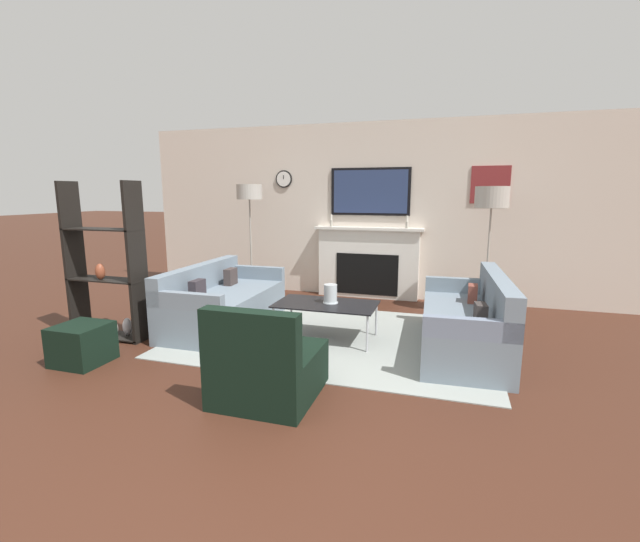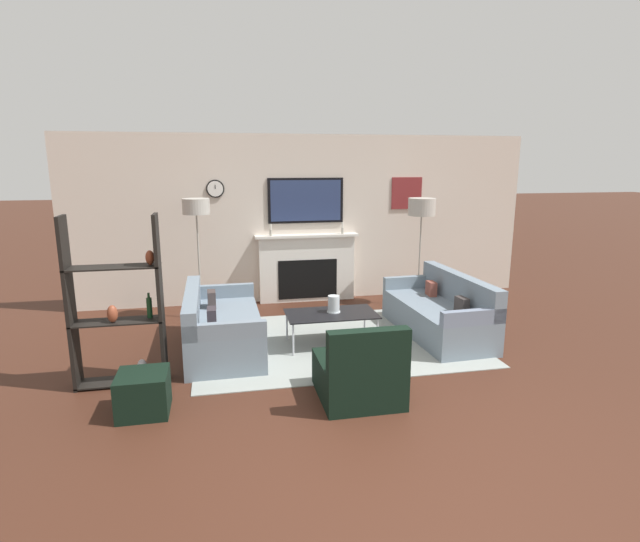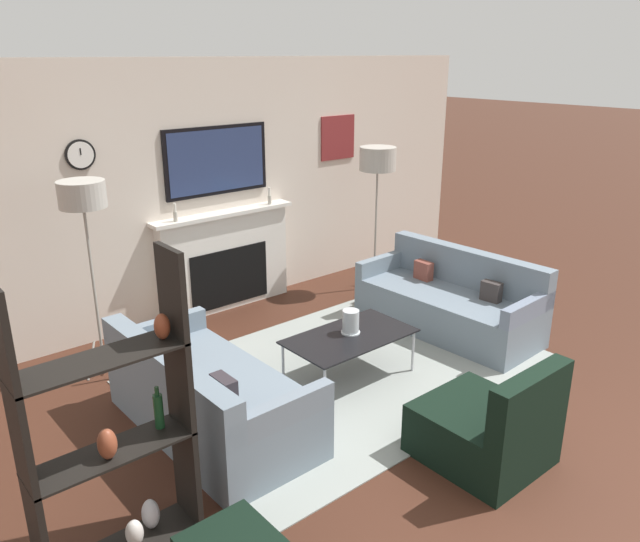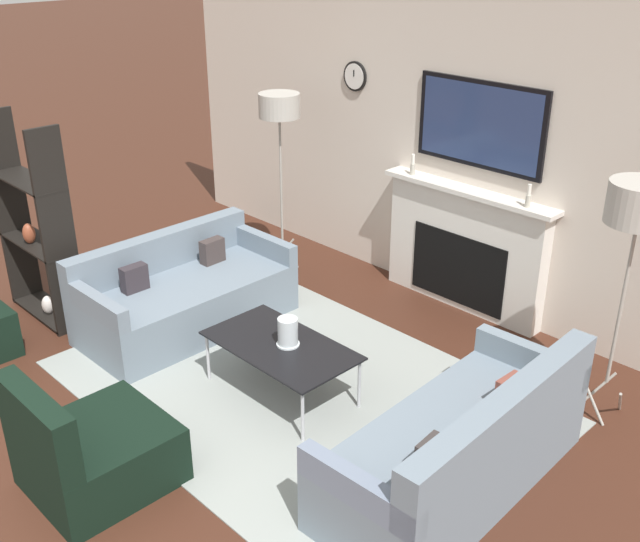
{
  "view_description": "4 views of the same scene",
  "coord_description": "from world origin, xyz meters",
  "px_view_note": "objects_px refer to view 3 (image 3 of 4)",
  "views": [
    {
      "loc": [
        1.23,
        -1.79,
        1.64
      ],
      "look_at": [
        -0.22,
        2.92,
        0.73
      ],
      "focal_mm": 24.0,
      "sensor_mm": 36.0,
      "label": 1
    },
    {
      "loc": [
        -1.4,
        -3.16,
        2.27
      ],
      "look_at": [
        -0.16,
        2.93,
        0.9
      ],
      "focal_mm": 28.0,
      "sensor_mm": 36.0,
      "label": 2
    },
    {
      "loc": [
        -3.44,
        -0.92,
        2.74
      ],
      "look_at": [
        0.06,
        3.21,
        0.84
      ],
      "focal_mm": 35.0,
      "sensor_mm": 36.0,
      "label": 3
    },
    {
      "loc": [
        3.45,
        -0.38,
        3.17
      ],
      "look_at": [
        0.12,
        2.87,
        1.0
      ],
      "focal_mm": 42.0,
      "sensor_mm": 36.0,
      "label": 4
    }
  ],
  "objects_px": {
    "couch_right": "(450,303)",
    "floor_lamp_right": "(378,161)",
    "couch_left": "(208,398)",
    "hurricane_candle": "(351,323)",
    "floor_lamp_left": "(82,198)",
    "shelf_unit": "(113,435)",
    "coffee_table": "(350,338)",
    "armchair": "(488,429)"
  },
  "relations": [
    {
      "from": "couch_left",
      "to": "coffee_table",
      "type": "height_order",
      "value": "couch_left"
    },
    {
      "from": "coffee_table",
      "to": "floor_lamp_left",
      "type": "relative_size",
      "value": 0.64
    },
    {
      "from": "armchair",
      "to": "floor_lamp_right",
      "type": "relative_size",
      "value": 0.48
    },
    {
      "from": "couch_left",
      "to": "floor_lamp_left",
      "type": "xyz_separation_m",
      "value": [
        -0.27,
        1.37,
        1.34
      ]
    },
    {
      "from": "couch_left",
      "to": "floor_lamp_left",
      "type": "relative_size",
      "value": 1.01
    },
    {
      "from": "armchair",
      "to": "shelf_unit",
      "type": "xyz_separation_m",
      "value": [
        -2.3,
        0.83,
        0.53
      ]
    },
    {
      "from": "floor_lamp_left",
      "to": "shelf_unit",
      "type": "bearing_deg",
      "value": -108.92
    },
    {
      "from": "hurricane_candle",
      "to": "floor_lamp_right",
      "type": "relative_size",
      "value": 0.12
    },
    {
      "from": "hurricane_candle",
      "to": "couch_left",
      "type": "bearing_deg",
      "value": 177.38
    },
    {
      "from": "couch_left",
      "to": "hurricane_candle",
      "type": "relative_size",
      "value": 8.43
    },
    {
      "from": "floor_lamp_right",
      "to": "couch_right",
      "type": "bearing_deg",
      "value": -100.81
    },
    {
      "from": "couch_right",
      "to": "armchair",
      "type": "relative_size",
      "value": 2.32
    },
    {
      "from": "armchair",
      "to": "coffee_table",
      "type": "bearing_deg",
      "value": 87.75
    },
    {
      "from": "couch_right",
      "to": "armchair",
      "type": "height_order",
      "value": "couch_right"
    },
    {
      "from": "coffee_table",
      "to": "floor_lamp_right",
      "type": "distance_m",
      "value": 2.58
    },
    {
      "from": "couch_right",
      "to": "shelf_unit",
      "type": "bearing_deg",
      "value": -168.91
    },
    {
      "from": "couch_left",
      "to": "couch_right",
      "type": "relative_size",
      "value": 0.94
    },
    {
      "from": "couch_right",
      "to": "floor_lamp_left",
      "type": "distance_m",
      "value": 3.68
    },
    {
      "from": "couch_left",
      "to": "shelf_unit",
      "type": "relative_size",
      "value": 1.01
    },
    {
      "from": "armchair",
      "to": "floor_lamp_left",
      "type": "height_order",
      "value": "floor_lamp_left"
    },
    {
      "from": "armchair",
      "to": "shelf_unit",
      "type": "distance_m",
      "value": 2.51
    },
    {
      "from": "floor_lamp_left",
      "to": "floor_lamp_right",
      "type": "xyz_separation_m",
      "value": [
        3.4,
        0.0,
        -0.05
      ]
    },
    {
      "from": "hurricane_candle",
      "to": "shelf_unit",
      "type": "relative_size",
      "value": 0.12
    },
    {
      "from": "floor_lamp_left",
      "to": "floor_lamp_right",
      "type": "height_order",
      "value": "floor_lamp_left"
    },
    {
      "from": "floor_lamp_left",
      "to": "armchair",
      "type": "bearing_deg",
      "value": -61.96
    },
    {
      "from": "couch_right",
      "to": "floor_lamp_right",
      "type": "height_order",
      "value": "floor_lamp_right"
    },
    {
      "from": "hurricane_candle",
      "to": "floor_lamp_right",
      "type": "distance_m",
      "value": 2.48
    },
    {
      "from": "hurricane_candle",
      "to": "shelf_unit",
      "type": "xyz_separation_m",
      "value": [
        -2.4,
        -0.69,
        0.27
      ]
    },
    {
      "from": "couch_right",
      "to": "shelf_unit",
      "type": "distance_m",
      "value": 3.98
    },
    {
      "from": "floor_lamp_left",
      "to": "shelf_unit",
      "type": "distance_m",
      "value": 2.4
    },
    {
      "from": "couch_left",
      "to": "floor_lamp_right",
      "type": "xyz_separation_m",
      "value": [
        3.14,
        1.37,
        1.28
      ]
    },
    {
      "from": "couch_left",
      "to": "floor_lamp_right",
      "type": "height_order",
      "value": "floor_lamp_right"
    },
    {
      "from": "couch_right",
      "to": "shelf_unit",
      "type": "xyz_separation_m",
      "value": [
        -3.87,
        -0.76,
        0.5
      ]
    },
    {
      "from": "couch_left",
      "to": "floor_lamp_left",
      "type": "height_order",
      "value": "floor_lamp_left"
    },
    {
      "from": "coffee_table",
      "to": "floor_lamp_right",
      "type": "relative_size",
      "value": 0.65
    },
    {
      "from": "floor_lamp_right",
      "to": "shelf_unit",
      "type": "height_order",
      "value": "shelf_unit"
    },
    {
      "from": "couch_right",
      "to": "hurricane_candle",
      "type": "xyz_separation_m",
      "value": [
        -1.47,
        -0.07,
        0.23
      ]
    },
    {
      "from": "couch_right",
      "to": "floor_lamp_right",
      "type": "bearing_deg",
      "value": 79.19
    },
    {
      "from": "armchair",
      "to": "couch_left",
      "type": "bearing_deg",
      "value": 129.43
    },
    {
      "from": "couch_left",
      "to": "armchair",
      "type": "relative_size",
      "value": 2.18
    },
    {
      "from": "couch_left",
      "to": "armchair",
      "type": "xyz_separation_m",
      "value": [
        1.31,
        -1.59,
        -0.02
      ]
    },
    {
      "from": "coffee_table",
      "to": "floor_lamp_right",
      "type": "bearing_deg",
      "value": 39.64
    }
  ]
}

